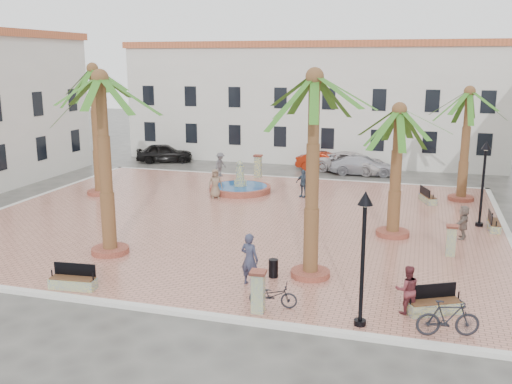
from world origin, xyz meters
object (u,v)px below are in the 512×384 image
bollard_se (258,291)px  bench_se (434,306)px  palm_e (398,127)px  bicycle_a (273,295)px  palm_s (314,100)px  bicycle_b (448,318)px  palm_sw (101,99)px  pedestrian_fountain_b (303,183)px  bench_e (494,225)px  palm_nw (93,83)px  car_black (164,153)px  bollard_n (258,166)px  bench_s (73,282)px  car_red (324,161)px  car_silver (363,165)px  palm_ne (469,105)px  cyclist_a (250,259)px  cyclist_b (407,290)px  bollard_e (451,240)px  lamppost_s (364,236)px  bench_ne (428,198)px  pedestrian_fountain_a (215,183)px  car_white (352,162)px  pedestrian_north (220,164)px  fountain (240,187)px  litter_bin (273,268)px  lamppost_e (484,169)px  pedestrian_east (463,222)px

bollard_se → bench_se: bearing=15.5°
palm_e → bicycle_a: size_ratio=3.84×
palm_s → bicycle_b: size_ratio=4.12×
palm_sw → pedestrian_fountain_b: (5.72, 12.13, -5.58)m
palm_sw → bench_e: size_ratio=4.72×
palm_nw → car_black: (-1.38, 11.95, -5.99)m
palm_s → bollard_n: 19.48m
palm_e → bench_s: 15.06m
car_red → car_silver: car_silver is taller
palm_nw → palm_ne: size_ratio=1.19×
bench_se → bicycle_b: 1.57m
cyclist_a → cyclist_b: 5.58m
bicycle_b → bollard_n: bearing=14.4°
palm_ne → car_black: bearing=161.7°
bollard_e → palm_ne: bearing=84.8°
lamppost_s → palm_e: bearing=87.5°
bench_se → bollard_se: size_ratio=1.28×
bench_ne → bollard_se: 17.46m
bench_e → pedestrian_fountain_a: 15.21m
bollard_e → car_white: (-6.25, 17.66, -0.09)m
bicycle_b → car_red: 26.55m
palm_e → pedestrian_north: size_ratio=3.69×
bench_se → car_white: (-5.54, 23.63, 0.33)m
palm_sw → cyclist_a: (6.64, -1.67, -5.44)m
palm_s → bollard_e: bearing=37.3°
fountain → lamppost_s: 18.80m
cyclist_a → car_black: size_ratio=0.43×
bench_ne → car_black: car_black is taller
car_white → car_black: bearing=104.3°
lamppost_s → bollard_e: size_ratio=3.24×
bicycle_b → bench_s: bearing=74.7°
bench_se → litter_bin: bench_se is taller
palm_e → bench_s: bearing=-137.4°
car_silver → fountain: bearing=138.4°
palm_ne → car_black: 23.95m
cyclist_b → pedestrian_north: (-13.22, 19.13, 0.03)m
bollard_se → bench_e: bearing=55.4°
bench_e → lamppost_e: 2.71m
bench_e → bollard_n: 16.81m
pedestrian_north → car_white: size_ratio=0.31×
bench_s → pedestrian_north: pedestrian_north is taller
lamppost_s → bollard_se: (-3.25, 0.00, -2.13)m
fountain → cyclist_b: 18.26m
litter_bin → palm_e: bearing=58.9°
cyclist_b → bicycle_b: cyclist_b is taller
bench_se → bench_ne: 15.15m
car_red → bicycle_b: bearing=-156.1°
pedestrian_fountain_a → pedestrian_north: size_ratio=1.04×
cyclist_b → pedestrian_east: cyclist_b is taller
cyclist_a → car_white: cyclist_a is taller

